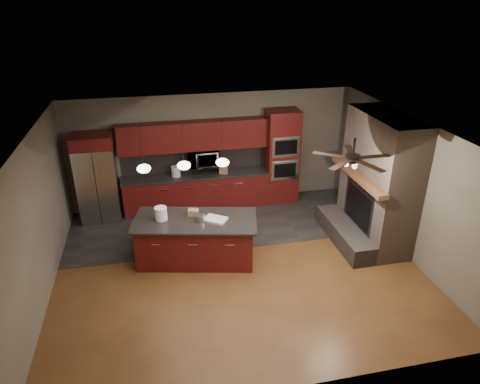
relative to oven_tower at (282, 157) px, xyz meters
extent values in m
plane|color=brown|center=(-1.70, -2.69, -1.19)|extent=(7.00, 7.00, 0.00)
cube|color=white|center=(-1.70, -2.69, 1.61)|extent=(7.00, 6.00, 0.02)
cube|color=slate|center=(-1.70, 0.31, 0.21)|extent=(7.00, 0.02, 2.80)
cube|color=slate|center=(1.80, -2.69, 0.21)|extent=(0.02, 6.00, 2.80)
cube|color=slate|center=(-5.20, -2.69, 0.21)|extent=(0.02, 6.00, 2.80)
cube|color=#2F2C2A|center=(-1.70, -0.89, -1.19)|extent=(7.00, 2.40, 0.01)
cube|color=#735F52|center=(1.40, -2.29, 0.21)|extent=(0.80, 2.00, 2.80)
cube|color=#443C38|center=(0.75, -2.29, -0.99)|extent=(0.50, 2.00, 0.40)
cube|color=#2D2D30|center=(1.02, -2.29, -0.37)|extent=(0.05, 1.20, 0.95)
cube|color=black|center=(1.00, -2.29, -0.37)|extent=(0.02, 1.00, 0.75)
cube|color=brown|center=(0.90, -2.29, 0.36)|extent=(0.22, 2.10, 0.10)
cube|color=#591710|center=(-2.18, 0.01, -0.76)|extent=(3.55, 0.60, 0.86)
cube|color=black|center=(-2.18, 0.01, -0.31)|extent=(3.59, 0.64, 0.04)
cube|color=black|center=(-2.18, 0.29, 0.01)|extent=(3.55, 0.03, 0.60)
cube|color=#591710|center=(-2.18, 0.13, 0.66)|extent=(3.55, 0.35, 0.70)
cube|color=#591710|center=(0.00, 0.01, 0.00)|extent=(0.80, 0.60, 2.38)
cube|color=silver|center=(0.00, -0.30, -0.24)|extent=(0.70, 0.03, 0.52)
cube|color=black|center=(0.00, -0.32, -0.24)|extent=(0.55, 0.02, 0.35)
cube|color=silver|center=(0.00, -0.30, 0.36)|extent=(0.70, 0.03, 0.52)
cube|color=black|center=(0.00, -0.32, 0.36)|extent=(0.55, 0.02, 0.35)
imported|color=silver|center=(-1.98, 0.06, 0.11)|extent=(0.73, 0.41, 0.50)
cube|color=silver|center=(-4.47, -0.07, -0.29)|extent=(0.90, 0.72, 1.80)
cube|color=#2D2D30|center=(-4.47, -0.44, -0.29)|extent=(0.02, 0.02, 1.78)
cube|color=silver|center=(-4.57, -0.45, -0.24)|extent=(0.03, 0.03, 0.90)
cube|color=silver|center=(-4.37, -0.45, -0.24)|extent=(0.03, 0.03, 0.90)
cube|color=#591710|center=(-4.47, -0.08, 0.76)|extent=(0.90, 0.72, 0.30)
cube|color=#591710|center=(-2.47, -2.28, -0.75)|extent=(2.41, 1.42, 0.88)
cube|color=black|center=(-2.47, -2.28, -0.29)|extent=(2.59, 1.60, 0.04)
cylinder|color=white|center=(-3.11, -2.13, -0.14)|extent=(0.25, 0.25, 0.26)
cylinder|color=#9E9EA2|center=(-2.38, -2.35, -0.20)|extent=(0.26, 0.26, 0.13)
cube|color=white|center=(-2.08, -2.39, -0.25)|extent=(0.51, 0.48, 0.04)
cube|color=#A37854|center=(-2.48, -2.09, -0.21)|extent=(0.24, 0.20, 0.13)
cylinder|color=silver|center=(-2.66, 0.01, -0.17)|extent=(0.29, 0.29, 0.25)
cube|color=#8C6448|center=(-1.50, -0.04, -0.18)|extent=(0.24, 0.21, 0.23)
cylinder|color=black|center=(-3.35, -1.99, 1.22)|extent=(0.01, 0.01, 0.78)
ellipsoid|color=white|center=(-3.35, -1.99, 0.77)|extent=(0.26, 0.26, 0.16)
cylinder|color=black|center=(-2.60, -1.99, 1.22)|extent=(0.01, 0.01, 0.78)
ellipsoid|color=white|center=(-2.60, -1.99, 0.77)|extent=(0.26, 0.26, 0.16)
cylinder|color=black|center=(-1.85, -1.99, 1.22)|extent=(0.01, 0.01, 0.78)
ellipsoid|color=white|center=(-1.85, -1.99, 0.77)|extent=(0.26, 0.26, 0.16)
cylinder|color=black|center=(0.10, -3.49, 1.46)|extent=(0.04, 0.04, 0.30)
cylinder|color=black|center=(0.10, -3.49, 1.26)|extent=(0.24, 0.24, 0.12)
cube|color=#321C13|center=(0.48, -3.49, 1.26)|extent=(0.60, 0.12, 0.01)
cube|color=#321C13|center=(0.22, -3.13, 1.26)|extent=(0.30, 0.61, 0.01)
cube|color=#321C13|center=(-0.21, -3.27, 1.26)|extent=(0.56, 0.45, 0.01)
cube|color=#321C13|center=(-0.21, -3.72, 1.26)|extent=(0.56, 0.45, 0.01)
cube|color=#321C13|center=(0.22, -3.85, 1.26)|extent=(0.30, 0.61, 0.01)
camera|label=1|loc=(-3.15, -9.63, 3.82)|focal=32.00mm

